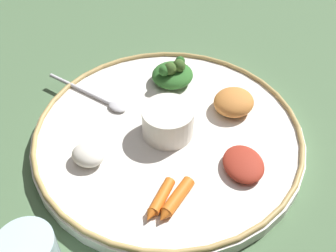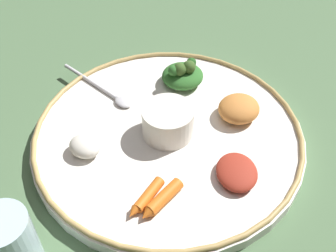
{
  "view_description": "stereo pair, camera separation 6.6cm",
  "coord_description": "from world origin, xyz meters",
  "px_view_note": "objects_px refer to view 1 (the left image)",
  "views": [
    {
      "loc": [
        -0.46,
        -0.07,
        0.51
      ],
      "look_at": [
        0.0,
        0.0,
        0.04
      ],
      "focal_mm": 44.64,
      "sensor_mm": 36.0,
      "label": 1
    },
    {
      "loc": [
        -0.45,
        -0.13,
        0.51
      ],
      "look_at": [
        0.0,
        0.0,
        0.04
      ],
      "focal_mm": 44.64,
      "sensor_mm": 36.0,
      "label": 2
    }
  ],
  "objects_px": {
    "greens_pile": "(173,74)",
    "carrot_near_spoon": "(160,199)",
    "center_bowl": "(168,121)",
    "spoon": "(99,98)",
    "carrot_outer": "(176,199)"
  },
  "relations": [
    {
      "from": "spoon",
      "to": "carrot_near_spoon",
      "type": "distance_m",
      "value": 0.24
    },
    {
      "from": "greens_pile",
      "to": "carrot_outer",
      "type": "height_order",
      "value": "greens_pile"
    },
    {
      "from": "carrot_near_spoon",
      "to": "carrot_outer",
      "type": "relative_size",
      "value": 0.95
    },
    {
      "from": "carrot_near_spoon",
      "to": "center_bowl",
      "type": "bearing_deg",
      "value": 4.13
    },
    {
      "from": "center_bowl",
      "to": "spoon",
      "type": "bearing_deg",
      "value": 65.06
    },
    {
      "from": "greens_pile",
      "to": "carrot_outer",
      "type": "relative_size",
      "value": 1.34
    },
    {
      "from": "center_bowl",
      "to": "greens_pile",
      "type": "distance_m",
      "value": 0.13
    },
    {
      "from": "center_bowl",
      "to": "greens_pile",
      "type": "xyz_separation_m",
      "value": [
        0.13,
        0.01,
        -0.01
      ]
    },
    {
      "from": "center_bowl",
      "to": "carrot_outer",
      "type": "bearing_deg",
      "value": -166.92
    },
    {
      "from": "center_bowl",
      "to": "carrot_near_spoon",
      "type": "bearing_deg",
      "value": -175.87
    },
    {
      "from": "center_bowl",
      "to": "spoon",
      "type": "height_order",
      "value": "center_bowl"
    },
    {
      "from": "spoon",
      "to": "greens_pile",
      "type": "height_order",
      "value": "greens_pile"
    },
    {
      "from": "center_bowl",
      "to": "carrot_near_spoon",
      "type": "height_order",
      "value": "center_bowl"
    },
    {
      "from": "greens_pile",
      "to": "carrot_near_spoon",
      "type": "height_order",
      "value": "greens_pile"
    },
    {
      "from": "carrot_near_spoon",
      "to": "spoon",
      "type": "bearing_deg",
      "value": 35.8
    }
  ]
}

